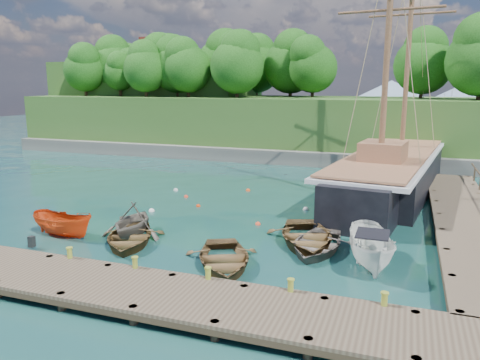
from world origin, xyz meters
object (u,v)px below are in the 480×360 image
object	(u,v)px
rowboat_3	(316,251)
rowboat_4	(306,245)
rowboat_1	(133,236)
schooner	(391,176)
rowboat_2	(223,266)
cabin_boat_white	(371,267)
motorboat_orange	(64,236)
rowboat_0	(129,244)

from	to	relation	value
rowboat_3	rowboat_4	xyz separation A→B (m)	(-0.61, 0.67, 0.00)
rowboat_1	rowboat_3	xyz separation A→B (m)	(8.96, 0.96, 0.00)
rowboat_4	schooner	distance (m)	13.25
rowboat_2	schooner	size ratio (longest dim) A/B	0.16
rowboat_1	rowboat_4	xyz separation A→B (m)	(8.34, 1.64, 0.00)
cabin_boat_white	rowboat_3	bearing A→B (deg)	144.92
motorboat_orange	schooner	size ratio (longest dim) A/B	0.13
rowboat_3	cabin_boat_white	xyz separation A→B (m)	(2.47, -1.05, 0.00)
rowboat_1	schooner	size ratio (longest dim) A/B	0.12
rowboat_2	cabin_boat_white	xyz separation A→B (m)	(5.74, 2.02, 0.00)
rowboat_3	schooner	distance (m)	13.78
rowboat_0	rowboat_1	distance (m)	1.21
rowboat_0	motorboat_orange	xyz separation A→B (m)	(-3.72, -0.04, 0.00)
rowboat_0	rowboat_4	size ratio (longest dim) A/B	0.87
rowboat_1	cabin_boat_white	xyz separation A→B (m)	(11.43, -0.08, 0.00)
rowboat_0	motorboat_orange	world-z (taller)	motorboat_orange
motorboat_orange	schooner	world-z (taller)	schooner
rowboat_0	rowboat_1	size ratio (longest dim) A/B	1.25
rowboat_1	schooner	xyz separation A→B (m)	(11.57, 14.44, 1.17)
rowboat_3	cabin_boat_white	world-z (taller)	cabin_boat_white
rowboat_1	rowboat_4	bearing A→B (deg)	1.02
cabin_boat_white	rowboat_4	bearing A→B (deg)	138.72
rowboat_2	rowboat_4	world-z (taller)	rowboat_4
rowboat_1	cabin_boat_white	size ratio (longest dim) A/B	0.78
rowboat_2	cabin_boat_white	world-z (taller)	cabin_boat_white
rowboat_0	rowboat_1	xyz separation A→B (m)	(-0.50, 1.10, 0.00)
rowboat_4	rowboat_2	bearing A→B (deg)	-144.01
rowboat_3	cabin_boat_white	distance (m)	2.68
cabin_boat_white	schooner	bearing A→B (deg)	77.32
schooner	rowboat_2	bearing A→B (deg)	-101.92
cabin_boat_white	schooner	size ratio (longest dim) A/B	0.16
rowboat_1	rowboat_2	world-z (taller)	rowboat_1
cabin_boat_white	rowboat_2	bearing A→B (deg)	-172.69
rowboat_2	motorboat_orange	distance (m)	8.96
rowboat_1	rowboat_4	distance (m)	8.50
rowboat_0	rowboat_4	distance (m)	8.30
rowboat_4	schooner	bearing A→B (deg)	57.19
rowboat_0	cabin_boat_white	size ratio (longest dim) A/B	0.97
motorboat_orange	cabin_boat_white	size ratio (longest dim) A/B	0.81
rowboat_2	rowboat_0	bearing A→B (deg)	143.71
rowboat_1	rowboat_2	size ratio (longest dim) A/B	0.78
schooner	rowboat_1	bearing A→B (deg)	-121.05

